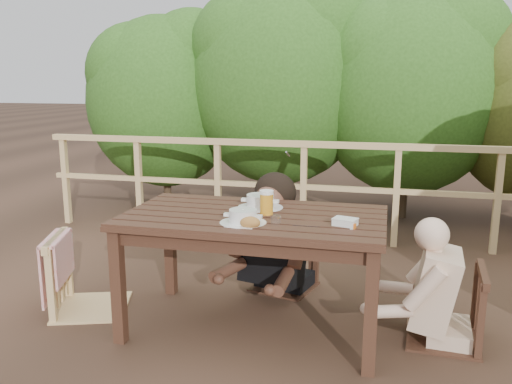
% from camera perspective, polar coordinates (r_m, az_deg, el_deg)
% --- Properties ---
extents(ground, '(60.00, 60.00, 0.00)m').
position_cam_1_polar(ground, '(3.58, -0.20, -14.41)').
color(ground, '#4B3223').
rests_on(ground, ground).
extents(table, '(1.63, 0.92, 0.75)m').
position_cam_1_polar(table, '(3.43, -0.21, -8.76)').
color(table, '#351F14').
rests_on(table, ground).
extents(chair_left, '(0.64, 0.64, 1.02)m').
position_cam_1_polar(chair_left, '(3.84, -17.77, -4.99)').
color(chair_left, tan).
rests_on(chair_left, ground).
extents(chair_far, '(0.53, 0.53, 0.88)m').
position_cam_1_polar(chair_far, '(4.06, 3.13, -4.51)').
color(chair_far, '#351F14').
rests_on(chair_far, ground).
extents(chair_right, '(0.48, 0.48, 0.91)m').
position_cam_1_polar(chair_right, '(3.44, 20.13, -8.06)').
color(chair_right, '#351F14').
rests_on(chair_right, ground).
extents(woman, '(0.74, 0.83, 1.43)m').
position_cam_1_polar(woman, '(4.01, 3.23, -0.69)').
color(woman, black).
rests_on(woman, ground).
extents(diner_right, '(0.67, 0.56, 1.28)m').
position_cam_1_polar(diner_right, '(3.39, 20.86, -5.10)').
color(diner_right, '#D2AE8F').
rests_on(diner_right, ground).
extents(railing, '(5.60, 0.10, 1.01)m').
position_cam_1_polar(railing, '(5.28, 5.18, 0.08)').
color(railing, tan).
rests_on(railing, ground).
extents(hedge_row, '(6.60, 1.60, 3.80)m').
position_cam_1_polar(hedge_row, '(6.32, 10.90, 14.60)').
color(hedge_row, '#295118').
rests_on(hedge_row, ground).
extents(soup_near, '(0.28, 0.28, 0.09)m').
position_cam_1_polar(soup_near, '(3.11, -1.42, -2.75)').
color(soup_near, silver).
rests_on(soup_near, table).
extents(soup_far, '(0.30, 0.30, 0.10)m').
position_cam_1_polar(soup_far, '(3.47, 0.45, -1.11)').
color(soup_far, silver).
rests_on(soup_far, table).
extents(bread_roll, '(0.12, 0.09, 0.07)m').
position_cam_1_polar(bread_roll, '(3.04, -0.65, -3.34)').
color(bread_roll, '#AC793B').
rests_on(bread_roll, table).
extents(beer_glass, '(0.09, 0.09, 0.17)m').
position_cam_1_polar(beer_glass, '(3.29, 1.15, -1.26)').
color(beer_glass, orange).
rests_on(beer_glass, table).
extents(tumbler, '(0.06, 0.06, 0.07)m').
position_cam_1_polar(tumbler, '(3.07, 2.15, -3.18)').
color(tumbler, silver).
rests_on(tumbler, table).
extents(butter_tub, '(0.16, 0.13, 0.06)m').
position_cam_1_polar(butter_tub, '(3.09, 9.64, -3.35)').
color(butter_tub, white).
rests_on(butter_tub, table).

